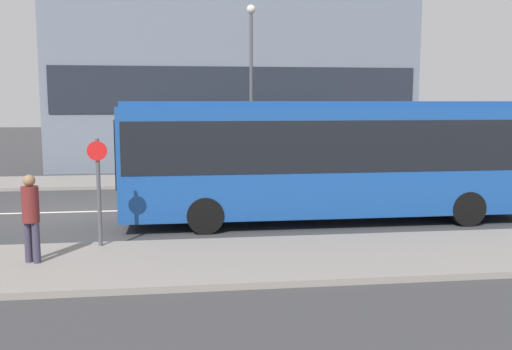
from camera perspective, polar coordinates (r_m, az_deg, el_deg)
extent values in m
plane|color=#3A3A3D|center=(18.55, -17.70, -3.54)|extent=(120.00, 120.00, 0.00)
cube|color=gray|center=(12.59, -22.69, -8.59)|extent=(44.00, 3.50, 0.13)
cube|color=gray|center=(24.63, -15.20, -0.65)|extent=(44.00, 3.50, 0.13)
cube|color=silver|center=(18.54, -17.70, -3.53)|extent=(41.80, 0.16, 0.01)
cube|color=slate|center=(29.82, -2.29, 14.62)|extent=(18.24, 4.04, 14.31)
cube|color=#1E232D|center=(27.55, -1.85, 8.50)|extent=(17.51, 0.08, 2.20)
cube|color=#194793|center=(16.21, 7.47, 1.60)|extent=(11.59, 2.41, 2.95)
cube|color=black|center=(16.17, 7.50, 3.16)|extent=(11.35, 2.44, 1.36)
cube|color=#194793|center=(16.13, 7.57, 7.07)|extent=(11.41, 2.21, 0.14)
cube|color=black|center=(15.71, -13.47, 2.25)|extent=(0.05, 2.12, 1.77)
cube|color=yellow|center=(15.65, -13.58, 5.90)|extent=(0.04, 1.68, 0.32)
cylinder|color=black|center=(14.78, -5.09, -4.05)|extent=(0.96, 0.28, 0.96)
cylinder|color=black|center=(16.93, -5.42, -2.59)|extent=(0.96, 0.28, 0.96)
cylinder|color=black|center=(16.70, 20.39, -3.16)|extent=(0.96, 0.28, 0.96)
cylinder|color=black|center=(18.63, 17.26, -1.98)|extent=(0.96, 0.28, 0.96)
cube|color=#4C5156|center=(24.16, 19.82, 0.02)|extent=(4.45, 1.79, 0.68)
cube|color=#21262B|center=(24.03, 19.61, 1.51)|extent=(2.45, 1.57, 0.58)
cylinder|color=black|center=(24.16, 23.58, -0.61)|extent=(0.60, 0.18, 0.60)
cylinder|color=black|center=(25.53, 21.73, -0.11)|extent=(0.60, 0.18, 0.60)
cylinder|color=black|center=(22.86, 17.65, -0.76)|extent=(0.60, 0.18, 0.60)
cylinder|color=black|center=(24.30, 16.05, -0.23)|extent=(0.60, 0.18, 0.60)
cylinder|color=#383347|center=(12.62, -21.82, -6.23)|extent=(0.15, 0.15, 0.84)
cylinder|color=#383347|center=(12.49, -21.11, -6.33)|extent=(0.15, 0.15, 0.84)
cylinder|color=maroon|center=(12.40, -21.64, -2.74)|extent=(0.34, 0.34, 0.73)
sphere|color=#936B4C|center=(12.33, -21.75, -0.52)|extent=(0.24, 0.24, 0.24)
cylinder|color=#4C4C51|center=(13.35, -15.44, -1.72)|extent=(0.09, 0.09, 2.45)
cylinder|color=red|center=(13.18, -15.62, 2.34)|extent=(0.44, 0.03, 0.44)
cylinder|color=#4C4C51|center=(23.50, -0.49, 7.73)|extent=(0.14, 0.14, 6.82)
sphere|color=silver|center=(23.78, -0.50, 16.24)|extent=(0.36, 0.36, 0.36)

